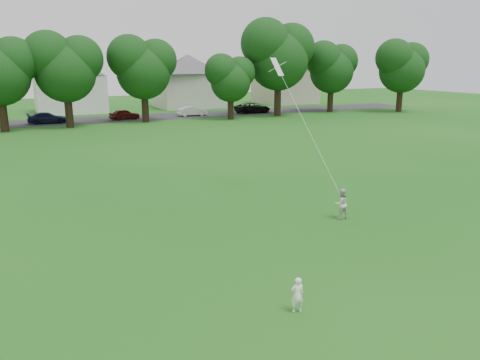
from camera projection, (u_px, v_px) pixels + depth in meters
name	position (u px, v px, depth m)	size (l,w,h in m)	color
ground	(269.00, 264.00, 14.87)	(160.00, 160.00, 0.00)	#145212
street	(83.00, 120.00, 51.53)	(90.00, 7.00, 0.01)	#2D2D30
toddler	(297.00, 295.00, 11.88)	(0.35, 0.23, 0.96)	white
older_boy	(341.00, 204.00, 19.02)	(0.61, 0.48, 1.26)	beige
kite	(307.00, 127.00, 20.46)	(1.00, 2.96, 7.14)	white
tree_row	(129.00, 62.00, 46.99)	(81.81, 9.49, 11.50)	black
parked_cars	(65.00, 117.00, 49.69)	(55.44, 2.64, 1.27)	black
house_row	(61.00, 74.00, 58.71)	(75.82, 12.92, 10.33)	beige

